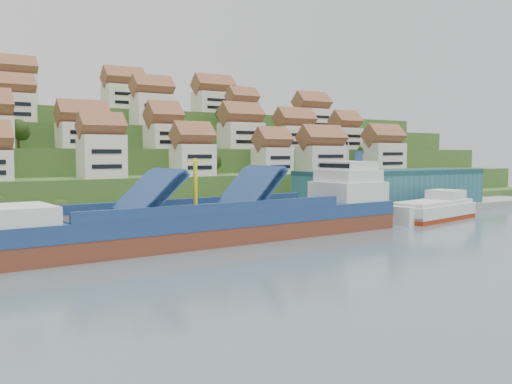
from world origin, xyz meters
TOP-DOWN VIEW (x-y plane):
  - ground at (0.00, 0.00)m, footprint 300.00×300.00m
  - quay at (20.00, 15.00)m, footprint 180.00×14.00m
  - hillside at (0.00, 103.55)m, footprint 260.00×128.00m
  - hillside_village at (-1.19, 60.07)m, footprint 157.10×62.44m
  - hillside_trees at (-6.71, 47.51)m, footprint 144.48×62.80m
  - warehouse at (52.00, 17.00)m, footprint 60.00×15.00m
  - flagpole at (18.11, 10.00)m, footprint 1.28×0.16m
  - cargo_ship at (-12.02, 0.14)m, footprint 86.33×17.03m
  - second_ship at (49.22, 0.70)m, footprint 28.68×15.18m

SIDE VIEW (x-z plane):
  - ground at x=0.00m, z-range 0.00..0.00m
  - quay at x=20.00m, z-range 0.00..2.20m
  - second_ship at x=49.22m, z-range -1.57..6.34m
  - cargo_ship at x=-12.02m, z-range -6.00..13.14m
  - flagpole at x=18.11m, z-range 2.88..10.88m
  - warehouse at x=52.00m, z-range 2.20..12.20m
  - hillside at x=0.00m, z-range -4.84..26.16m
  - hillside_trees at x=-6.71m, z-range 2.37..34.23m
  - hillside_village at x=-1.19m, z-range 9.52..38.81m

